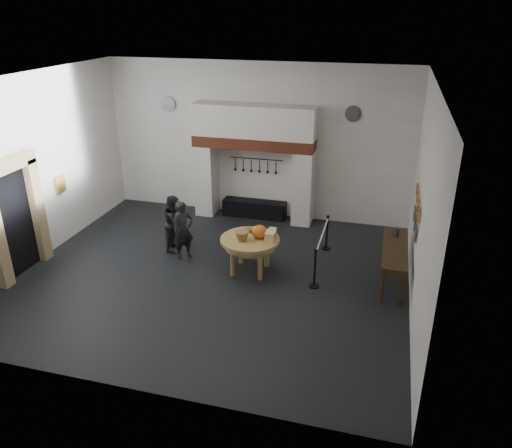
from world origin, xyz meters
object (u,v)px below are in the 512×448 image
(iron_range, at_px, (254,209))
(barrier_post_far, at_px, (327,233))
(visitor_near, at_px, (183,230))
(barrier_post_near, at_px, (315,269))
(work_table, at_px, (250,240))
(visitor_far, at_px, (175,223))
(side_table, at_px, (395,248))

(iron_range, relative_size, barrier_post_far, 2.11)
(visitor_near, bearing_deg, barrier_post_far, -27.25)
(iron_range, relative_size, barrier_post_near, 2.11)
(work_table, distance_m, visitor_far, 2.30)
(visitor_near, height_order, side_table, visitor_near)
(iron_range, height_order, work_table, work_table)
(visitor_far, bearing_deg, side_table, -95.41)
(iron_range, distance_m, visitor_near, 3.25)
(visitor_near, xyz_separation_m, barrier_post_far, (3.41, 1.43, -0.31))
(work_table, height_order, visitor_near, visitor_near)
(barrier_post_far, bearing_deg, visitor_far, -164.91)
(visitor_near, bearing_deg, barrier_post_near, -59.53)
(work_table, bearing_deg, iron_range, 103.61)
(barrier_post_near, xyz_separation_m, barrier_post_far, (0.00, 2.00, 0.00))
(visitor_near, relative_size, barrier_post_near, 1.68)
(barrier_post_near, bearing_deg, side_table, 21.91)
(visitor_far, height_order, barrier_post_near, visitor_far)
(iron_range, relative_size, visitor_near, 1.26)
(barrier_post_near, bearing_deg, work_table, 168.85)
(work_table, height_order, visitor_far, visitor_far)
(barrier_post_near, bearing_deg, barrier_post_far, 90.00)
(barrier_post_near, bearing_deg, visitor_far, 165.65)
(visitor_far, height_order, barrier_post_far, visitor_far)
(barrier_post_near, bearing_deg, visitor_near, 170.44)
(visitor_far, relative_size, side_table, 0.67)
(side_table, bearing_deg, work_table, -173.67)
(side_table, distance_m, barrier_post_near, 1.87)
(visitor_near, height_order, barrier_post_far, visitor_near)
(work_table, xyz_separation_m, visitor_near, (-1.80, 0.26, -0.08))
(side_table, relative_size, barrier_post_far, 2.44)
(iron_range, relative_size, work_table, 1.36)
(barrier_post_near, relative_size, barrier_post_far, 1.00)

